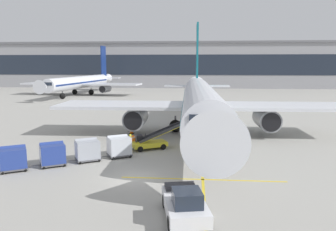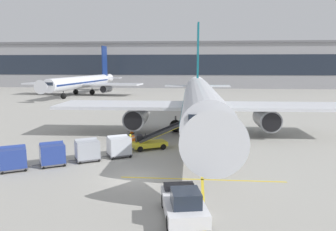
% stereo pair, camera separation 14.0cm
% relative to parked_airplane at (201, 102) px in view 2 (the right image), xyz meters
% --- Properties ---
extents(ground_plane, '(600.00, 600.00, 0.00)m').
position_rel_parked_airplane_xyz_m(ground_plane, '(-5.09, -16.05, -3.93)').
color(ground_plane, '#9E9B93').
extents(parked_airplane, '(33.98, 44.41, 15.01)m').
position_rel_parked_airplane_xyz_m(parked_airplane, '(0.00, 0.00, 0.00)').
color(parked_airplane, silver).
rests_on(parked_airplane, ground).
extents(belt_loader, '(5.43, 3.65, 2.55)m').
position_rel_parked_airplane_xyz_m(belt_loader, '(-4.84, -7.36, -3.12)').
color(belt_loader, gold).
rests_on(belt_loader, ground).
extents(baggage_cart_lead, '(2.75, 2.39, 1.91)m').
position_rel_parked_airplane_xyz_m(baggage_cart_lead, '(-7.42, -10.43, -2.93)').
color(baggage_cart_lead, '#515156').
rests_on(baggage_cart_lead, ground).
extents(baggage_cart_second, '(2.75, 2.39, 1.91)m').
position_rel_parked_airplane_xyz_m(baggage_cart_second, '(-9.85, -11.97, -2.93)').
color(baggage_cart_second, '#515156').
rests_on(baggage_cart_second, ground).
extents(baggage_cart_third, '(2.75, 2.39, 1.91)m').
position_rel_parked_airplane_xyz_m(baggage_cart_third, '(-12.27, -13.53, -2.93)').
color(baggage_cart_third, '#515156').
rests_on(baggage_cart_third, ground).
extents(baggage_cart_fourth, '(2.75, 2.39, 1.91)m').
position_rel_parked_airplane_xyz_m(baggage_cart_fourth, '(-14.80, -15.02, -2.93)').
color(baggage_cart_fourth, '#515156').
rests_on(baggage_cart_fourth, ground).
extents(pushback_tug, '(2.92, 4.72, 1.83)m').
position_rel_parked_airplane_xyz_m(pushback_tug, '(-1.09, -22.05, -3.10)').
color(pushback_tug, silver).
rests_on(pushback_tug, ground).
extents(ground_crew_by_loader, '(0.26, 0.57, 1.74)m').
position_rel_parked_airplane_xyz_m(ground_crew_by_loader, '(-6.79, -10.52, -2.93)').
color(ground_crew_by_loader, black).
rests_on(ground_crew_by_loader, ground).
extents(ground_crew_by_carts, '(0.31, 0.56, 1.74)m').
position_rel_parked_airplane_xyz_m(ground_crew_by_carts, '(-6.71, -8.79, -2.93)').
color(ground_crew_by_carts, '#333847').
rests_on(ground_crew_by_carts, ground).
extents(safety_cone_engine_keepout, '(0.59, 0.59, 0.67)m').
position_rel_parked_airplane_xyz_m(safety_cone_engine_keepout, '(-8.25, -0.37, -3.60)').
color(safety_cone_engine_keepout, black).
rests_on(safety_cone_engine_keepout, ground).
extents(safety_cone_wingtip, '(0.57, 0.57, 0.65)m').
position_rel_parked_airplane_xyz_m(safety_cone_wingtip, '(-7.30, -3.96, -3.61)').
color(safety_cone_wingtip, black).
rests_on(safety_cone_wingtip, ground).
extents(safety_cone_nose_mark, '(0.69, 0.69, 0.77)m').
position_rel_parked_airplane_xyz_m(safety_cone_nose_mark, '(-7.31, -4.57, -3.55)').
color(safety_cone_nose_mark, black).
rests_on(safety_cone_nose_mark, ground).
extents(apron_guidance_line_lead_in, '(0.20, 110.00, 0.01)m').
position_rel_parked_airplane_xyz_m(apron_guidance_line_lead_in, '(0.01, -0.77, -3.92)').
color(apron_guidance_line_lead_in, yellow).
rests_on(apron_guidance_line_lead_in, ground).
extents(apron_guidance_line_stop_bar, '(12.00, 0.20, 0.01)m').
position_rel_parked_airplane_xyz_m(apron_guidance_line_stop_bar, '(0.02, -15.86, -3.92)').
color(apron_guidance_line_stop_bar, yellow).
rests_on(apron_guidance_line_stop_bar, ground).
extents(terminal_building, '(127.42, 19.90, 16.10)m').
position_rel_parked_airplane_xyz_m(terminal_building, '(-15.61, 85.50, 4.07)').
color(terminal_building, '#939399').
rests_on(terminal_building, ground).
extents(distant_airplane, '(32.88, 41.21, 13.98)m').
position_rel_parked_airplane_xyz_m(distant_airplane, '(-31.53, 48.53, -0.49)').
color(distant_airplane, silver).
rests_on(distant_airplane, ground).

